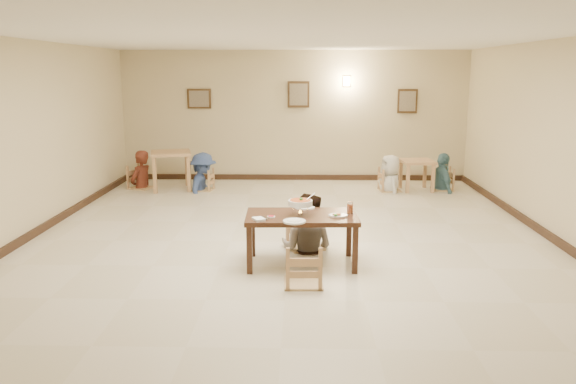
{
  "coord_description": "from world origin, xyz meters",
  "views": [
    {
      "loc": [
        0.18,
        -8.11,
        2.51
      ],
      "look_at": [
        -0.01,
        -0.3,
        0.83
      ],
      "focal_mm": 35.0,
      "sensor_mm": 36.0,
      "label": 1
    }
  ],
  "objects_px": {
    "chair_near": "(304,245)",
    "bg_diner_b": "(202,153)",
    "bg_chair_rr": "(443,169)",
    "bg_diner_d": "(444,153)",
    "bg_diner_c": "(391,155)",
    "bg_chair_ll": "(140,167)",
    "drink_glass": "(350,208)",
    "main_diner": "(307,193)",
    "curry_warmer": "(300,203)",
    "bg_table_left": "(171,158)",
    "bg_diner_a": "(139,150)",
    "bg_table_right": "(417,166)",
    "chair_far": "(305,214)",
    "bg_chair_lr": "(203,170)",
    "main_table": "(302,221)",
    "bg_chair_rl": "(390,170)"
  },
  "relations": [
    {
      "from": "bg_table_left",
      "to": "bg_table_right",
      "type": "relative_size",
      "value": 1.39
    },
    {
      "from": "bg_diner_d",
      "to": "chair_near",
      "type": "bearing_deg",
      "value": 143.11
    },
    {
      "from": "chair_far",
      "to": "bg_chair_lr",
      "type": "bearing_deg",
      "value": 99.69
    },
    {
      "from": "main_table",
      "to": "chair_far",
      "type": "xyz_separation_m",
      "value": [
        0.05,
        0.73,
        -0.09
      ]
    },
    {
      "from": "bg_chair_rl",
      "to": "bg_diner_c",
      "type": "xyz_separation_m",
      "value": [
        0.0,
        0.0,
        0.32
      ]
    },
    {
      "from": "bg_chair_ll",
      "to": "chair_near",
      "type": "bearing_deg",
      "value": -126.56
    },
    {
      "from": "main_table",
      "to": "bg_chair_lr",
      "type": "distance_m",
      "value": 5.19
    },
    {
      "from": "chair_far",
      "to": "bg_diner_c",
      "type": "xyz_separation_m",
      "value": [
        1.84,
        4.03,
        0.27
      ]
    },
    {
      "from": "chair_far",
      "to": "bg_chair_lr",
      "type": "distance_m",
      "value": 4.55
    },
    {
      "from": "curry_warmer",
      "to": "bg_diner_b",
      "type": "relative_size",
      "value": 0.21
    },
    {
      "from": "bg_table_left",
      "to": "bg_diner_a",
      "type": "height_order",
      "value": "bg_diner_a"
    },
    {
      "from": "drink_glass",
      "to": "bg_table_left",
      "type": "bearing_deg",
      "value": 126.4
    },
    {
      "from": "chair_far",
      "to": "bg_diner_a",
      "type": "height_order",
      "value": "bg_diner_a"
    },
    {
      "from": "bg_diner_c",
      "to": "chair_near",
      "type": "bearing_deg",
      "value": -31.02
    },
    {
      "from": "main_table",
      "to": "bg_chair_rr",
      "type": "bearing_deg",
      "value": 56.32
    },
    {
      "from": "bg_chair_lr",
      "to": "bg_diner_c",
      "type": "xyz_separation_m",
      "value": [
        4.03,
        0.04,
        0.34
      ]
    },
    {
      "from": "bg_chair_lr",
      "to": "bg_diner_d",
      "type": "height_order",
      "value": "bg_diner_d"
    },
    {
      "from": "main_table",
      "to": "curry_warmer",
      "type": "bearing_deg",
      "value": -122.05
    },
    {
      "from": "bg_diner_a",
      "to": "bg_diner_d",
      "type": "relative_size",
      "value": 1.05
    },
    {
      "from": "bg_table_right",
      "to": "bg_chair_lr",
      "type": "distance_m",
      "value": 4.61
    },
    {
      "from": "chair_near",
      "to": "bg_diner_b",
      "type": "height_order",
      "value": "bg_diner_b"
    },
    {
      "from": "bg_diner_b",
      "to": "bg_table_left",
      "type": "bearing_deg",
      "value": 90.32
    },
    {
      "from": "main_diner",
      "to": "bg_chair_lr",
      "type": "bearing_deg",
      "value": -42.33
    },
    {
      "from": "bg_table_right",
      "to": "bg_chair_ll",
      "type": "bearing_deg",
      "value": 179.54
    },
    {
      "from": "bg_chair_lr",
      "to": "bg_diner_c",
      "type": "distance_m",
      "value": 4.05
    },
    {
      "from": "chair_near",
      "to": "bg_table_right",
      "type": "relative_size",
      "value": 1.35
    },
    {
      "from": "bg_diner_a",
      "to": "bg_diner_d",
      "type": "bearing_deg",
      "value": 113.7
    },
    {
      "from": "curry_warmer",
      "to": "bg_chair_rl",
      "type": "height_order",
      "value": "curry_warmer"
    },
    {
      "from": "bg_chair_ll",
      "to": "bg_diner_c",
      "type": "bearing_deg",
      "value": -70.15
    },
    {
      "from": "bg_diner_a",
      "to": "bg_chair_rl",
      "type": "bearing_deg",
      "value": 112.29
    },
    {
      "from": "main_table",
      "to": "main_diner",
      "type": "relative_size",
      "value": 0.9
    },
    {
      "from": "main_table",
      "to": "bg_table_right",
      "type": "relative_size",
      "value": 2.03
    },
    {
      "from": "main_diner",
      "to": "bg_diner_d",
      "type": "relative_size",
      "value": 1.03
    },
    {
      "from": "chair_near",
      "to": "bg_table_right",
      "type": "bearing_deg",
      "value": -115.52
    },
    {
      "from": "drink_glass",
      "to": "bg_chair_rr",
      "type": "relative_size",
      "value": 0.17
    },
    {
      "from": "curry_warmer",
      "to": "bg_chair_rr",
      "type": "height_order",
      "value": "curry_warmer"
    },
    {
      "from": "bg_chair_rl",
      "to": "bg_chair_rr",
      "type": "bearing_deg",
      "value": -90.04
    },
    {
      "from": "bg_chair_rl",
      "to": "bg_chair_lr",
      "type": "bearing_deg",
      "value": 83.7
    },
    {
      "from": "main_diner",
      "to": "curry_warmer",
      "type": "distance_m",
      "value": 0.69
    },
    {
      "from": "chair_far",
      "to": "main_diner",
      "type": "bearing_deg",
      "value": -90.28
    },
    {
      "from": "chair_far",
      "to": "bg_diner_d",
      "type": "xyz_separation_m",
      "value": [
        3.0,
        4.17,
        0.3
      ]
    },
    {
      "from": "bg_chair_rr",
      "to": "bg_diner_d",
      "type": "bearing_deg",
      "value": 1.02
    },
    {
      "from": "bg_diner_c",
      "to": "main_diner",
      "type": "bearing_deg",
      "value": -36.02
    },
    {
      "from": "main_diner",
      "to": "drink_glass",
      "type": "relative_size",
      "value": 10.38
    },
    {
      "from": "chair_far",
      "to": "bg_table_right",
      "type": "xyz_separation_m",
      "value": [
        2.42,
        4.09,
        0.02
      ]
    },
    {
      "from": "curry_warmer",
      "to": "bg_table_left",
      "type": "distance_m",
      "value": 5.59
    },
    {
      "from": "main_diner",
      "to": "bg_chair_ll",
      "type": "relative_size",
      "value": 1.7
    },
    {
      "from": "drink_glass",
      "to": "bg_diner_b",
      "type": "distance_m",
      "value": 5.4
    },
    {
      "from": "bg_table_left",
      "to": "bg_chair_rl",
      "type": "height_order",
      "value": "bg_chair_rl"
    },
    {
      "from": "bg_table_right",
      "to": "bg_diner_a",
      "type": "xyz_separation_m",
      "value": [
        -5.99,
        0.05,
        0.31
      ]
    }
  ]
}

